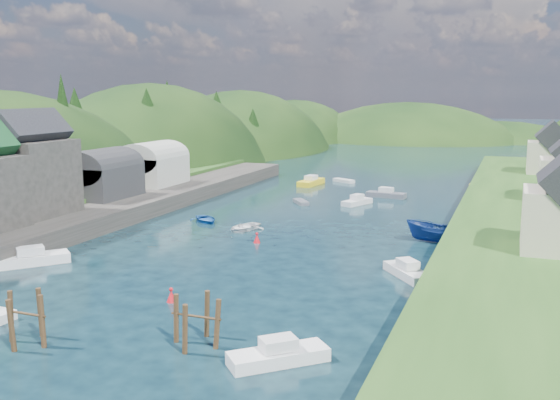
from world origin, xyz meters
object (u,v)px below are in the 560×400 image
at_px(piling_cluster_near, 27,323).
at_px(channel_buoy_far, 257,238).
at_px(piling_cluster_far, 196,325).
at_px(channel_buoy_near, 171,296).

bearing_deg(piling_cluster_near, channel_buoy_far, 84.00).
bearing_deg(piling_cluster_far, channel_buoy_near, 130.86).
height_order(channel_buoy_near, channel_buoy_far, same).
height_order(piling_cluster_far, channel_buoy_near, piling_cluster_far).
distance_m(piling_cluster_near, channel_buoy_near, 10.71).
distance_m(piling_cluster_far, channel_buoy_far, 26.10).
relative_size(channel_buoy_near, channel_buoy_far, 1.00).
relative_size(piling_cluster_far, channel_buoy_near, 3.31).
relative_size(piling_cluster_near, channel_buoy_far, 3.47).
bearing_deg(channel_buoy_near, channel_buoy_far, 93.59).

